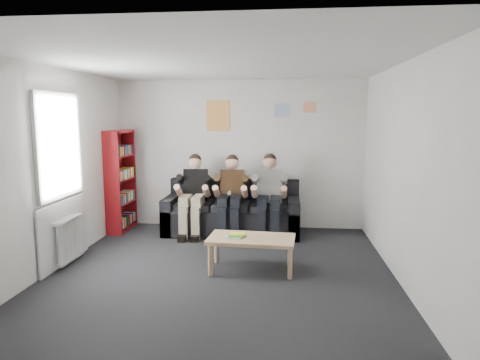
{
  "coord_description": "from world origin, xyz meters",
  "views": [
    {
      "loc": [
        0.81,
        -5.28,
        2.04
      ],
      "look_at": [
        0.13,
        1.3,
        1.05
      ],
      "focal_mm": 32.0,
      "sensor_mm": 36.0,
      "label": 1
    }
  ],
  "objects_px": {
    "bookshelf": "(121,181)",
    "person_left": "(193,195)",
    "person_right": "(269,196)",
    "sofa": "(232,214)",
    "coffee_table": "(251,241)",
    "person_middle": "(231,196)"
  },
  "relations": [
    {
      "from": "sofa",
      "to": "person_middle",
      "type": "bearing_deg",
      "value": -90.0
    },
    {
      "from": "bookshelf",
      "to": "coffee_table",
      "type": "bearing_deg",
      "value": -34.98
    },
    {
      "from": "coffee_table",
      "to": "person_left",
      "type": "bearing_deg",
      "value": 124.38
    },
    {
      "from": "sofa",
      "to": "person_left",
      "type": "height_order",
      "value": "person_left"
    },
    {
      "from": "sofa",
      "to": "person_left",
      "type": "bearing_deg",
      "value": -162.21
    },
    {
      "from": "bookshelf",
      "to": "coffee_table",
      "type": "distance_m",
      "value": 3.12
    },
    {
      "from": "coffee_table",
      "to": "person_right",
      "type": "height_order",
      "value": "person_right"
    },
    {
      "from": "bookshelf",
      "to": "person_right",
      "type": "relative_size",
      "value": 1.27
    },
    {
      "from": "bookshelf",
      "to": "person_middle",
      "type": "distance_m",
      "value": 2.02
    },
    {
      "from": "person_left",
      "to": "person_middle",
      "type": "bearing_deg",
      "value": -7.97
    },
    {
      "from": "coffee_table",
      "to": "person_right",
      "type": "xyz_separation_m",
      "value": [
        0.17,
        1.65,
        0.3
      ]
    },
    {
      "from": "bookshelf",
      "to": "person_left",
      "type": "bearing_deg",
      "value": -5.73
    },
    {
      "from": "person_left",
      "to": "person_right",
      "type": "distance_m",
      "value": 1.31
    },
    {
      "from": "bookshelf",
      "to": "person_right",
      "type": "distance_m",
      "value": 2.67
    },
    {
      "from": "bookshelf",
      "to": "person_left",
      "type": "distance_m",
      "value": 1.37
    },
    {
      "from": "sofa",
      "to": "bookshelf",
      "type": "distance_m",
      "value": 2.08
    },
    {
      "from": "bookshelf",
      "to": "person_middle",
      "type": "bearing_deg",
      "value": -3.45
    },
    {
      "from": "coffee_table",
      "to": "sofa",
      "type": "bearing_deg",
      "value": 104.42
    },
    {
      "from": "person_middle",
      "to": "person_left",
      "type": "bearing_deg",
      "value": 171.71
    },
    {
      "from": "person_middle",
      "to": "person_right",
      "type": "distance_m",
      "value": 0.65
    },
    {
      "from": "sofa",
      "to": "coffee_table",
      "type": "bearing_deg",
      "value": -75.58
    },
    {
      "from": "bookshelf",
      "to": "coffee_table",
      "type": "xyz_separation_m",
      "value": [
        2.48,
        -1.82,
        -0.5
      ]
    }
  ]
}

